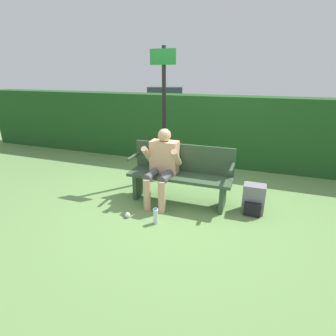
{
  "coord_description": "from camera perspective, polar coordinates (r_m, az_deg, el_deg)",
  "views": [
    {
      "loc": [
        1.09,
        -3.6,
        1.95
      ],
      "look_at": [
        -0.15,
        -0.1,
        0.59
      ],
      "focal_mm": 28.0,
      "sensor_mm": 36.0,
      "label": 1
    }
  ],
  "objects": [
    {
      "name": "signpost",
      "position": [
        4.73,
        -0.9,
        13.15
      ],
      "size": [
        0.45,
        0.09,
        2.36
      ],
      "color": "black",
      "rests_on": "ground"
    },
    {
      "name": "backpack",
      "position": [
        4.04,
        18.1,
        -6.53
      ],
      "size": [
        0.31,
        0.28,
        0.43
      ],
      "color": "slate",
      "rests_on": "ground"
    },
    {
      "name": "litter_crumple",
      "position": [
        3.82,
        -8.8,
        -10.07
      ],
      "size": [
        0.07,
        0.07,
        0.07
      ],
      "color": "silver",
      "rests_on": "ground"
    },
    {
      "name": "water_bottle",
      "position": [
        3.61,
        -2.68,
        -10.41
      ],
      "size": [
        0.07,
        0.07,
        0.23
      ],
      "color": "silver",
      "rests_on": "ground"
    },
    {
      "name": "hedge_back",
      "position": [
        5.93,
        8.61,
        8.21
      ],
      "size": [
        12.0,
        0.54,
        1.49
      ],
      "color": "#1E4C1E",
      "rests_on": "ground"
    },
    {
      "name": "person_seated",
      "position": [
        4.0,
        -1.28,
        1.11
      ],
      "size": [
        0.56,
        0.61,
        1.15
      ],
      "color": "#DBA884",
      "rests_on": "ground"
    },
    {
      "name": "park_bench",
      "position": [
        4.1,
        2.75,
        -1.16
      ],
      "size": [
        1.61,
        0.44,
        0.89
      ],
      "color": "#334C33",
      "rests_on": "ground"
    },
    {
      "name": "parked_car",
      "position": [
        14.98,
        -0.5,
        14.96
      ],
      "size": [
        4.16,
        2.61,
        1.21
      ],
      "rotation": [
        0.0,
        0.0,
        0.26
      ],
      "color": "maroon",
      "rests_on": "ground"
    },
    {
      "name": "ground_plane",
      "position": [
        4.23,
        2.39,
        -7.26
      ],
      "size": [
        40.0,
        40.0,
        0.0
      ],
      "primitive_type": "plane",
      "color": "#668E4C"
    }
  ]
}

